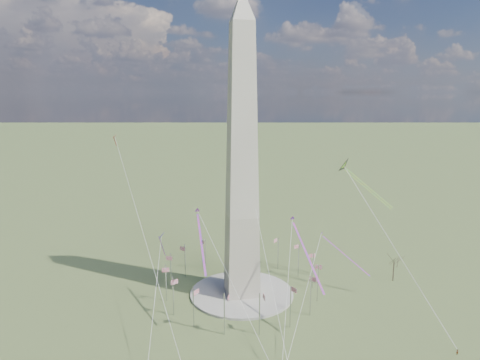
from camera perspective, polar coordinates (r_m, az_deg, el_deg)
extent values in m
plane|color=#466231|center=(155.01, 0.24, -14.97)|extent=(2000.00, 2000.00, 0.00)
cylinder|color=#9D9C8F|center=(154.83, 0.24, -14.84)|extent=(36.00, 36.00, 0.80)
pyramid|color=beige|center=(141.12, 0.28, 22.41)|extent=(9.90, 9.90, 10.00)
cylinder|color=silver|center=(158.94, 9.68, -11.87)|extent=(0.36, 0.36, 13.00)
cube|color=#B6182B|center=(158.04, 9.57, -9.92)|extent=(2.40, 0.08, 1.50)
cylinder|color=silver|center=(166.91, 7.81, -10.63)|extent=(0.36, 0.36, 13.00)
cube|color=#B6182B|center=(165.89, 7.56, -8.80)|extent=(2.25, 0.99, 1.50)
cylinder|color=silver|center=(172.75, 5.10, -9.78)|extent=(0.36, 0.36, 13.00)
cube|color=#B6182B|center=(171.48, 4.75, -8.05)|extent=(1.75, 1.75, 1.50)
cylinder|color=silver|center=(175.83, 1.91, -9.35)|extent=(0.36, 0.36, 13.00)
cube|color=#B6182B|center=(174.21, 1.49, -7.69)|extent=(0.99, 2.25, 1.50)
cylinder|color=silver|center=(175.82, -1.44, -9.35)|extent=(0.36, 0.36, 13.00)
cube|color=#B6182B|center=(173.79, -1.88, -7.74)|extent=(0.08, 2.40, 1.50)
cylinder|color=silver|center=(172.72, -4.63, -9.78)|extent=(0.36, 0.36, 13.00)
cube|color=#B6182B|center=(170.27, -5.05, -8.20)|extent=(0.99, 2.25, 1.50)
cylinder|color=silver|center=(166.85, -7.34, -10.63)|extent=(0.36, 0.36, 13.00)
cube|color=#B6182B|center=(164.02, -7.69, -9.05)|extent=(1.75, 1.75, 1.50)
cylinder|color=silver|center=(158.87, -9.20, -11.86)|extent=(0.36, 0.36, 13.00)
cube|color=#B6182B|center=(155.72, -9.43, -10.25)|extent=(2.25, 0.99, 1.50)
cylinder|color=silver|center=(149.75, -9.84, -13.39)|extent=(0.36, 0.36, 13.00)
cube|color=#B6182B|center=(146.41, -9.90, -11.73)|extent=(2.40, 0.08, 1.50)
cylinder|color=silver|center=(140.82, -8.90, -15.06)|extent=(0.36, 0.36, 13.00)
cube|color=#B6182B|center=(137.45, -8.74, -13.29)|extent=(2.25, 0.99, 1.50)
cylinder|color=silver|center=(133.58, -6.22, -16.54)|extent=(0.36, 0.36, 13.00)
cube|color=#B6182B|center=(130.41, -5.82, -14.65)|extent=(1.75, 1.75, 1.50)
cylinder|color=silver|center=(129.51, -2.10, -17.44)|extent=(0.36, 0.36, 13.00)
cube|color=#B6182B|center=(126.75, -1.52, -15.41)|extent=(0.99, 2.25, 1.50)
cylinder|color=silver|center=(129.52, 2.61, -17.44)|extent=(0.36, 0.36, 13.00)
cube|color=#B6182B|center=(127.32, 3.22, -15.29)|extent=(0.08, 2.40, 1.50)
cylinder|color=silver|center=(133.63, 6.73, -16.54)|extent=(0.36, 0.36, 13.00)
cube|color=#B6182B|center=(131.99, 7.23, -14.35)|extent=(0.99, 2.25, 1.50)
cylinder|color=silver|center=(140.88, 9.39, -15.06)|extent=(0.36, 0.36, 13.00)
cube|color=#B6182B|center=(139.68, 9.69, -12.91)|extent=(1.75, 1.75, 1.50)
cylinder|color=silver|center=(149.83, 10.32, -13.40)|extent=(0.36, 0.36, 13.00)
cube|color=#B6182B|center=(148.88, 10.41, -11.34)|extent=(2.25, 0.99, 1.50)
cylinder|color=#4D3C2E|center=(173.08, 19.77, -11.43)|extent=(0.38, 0.38, 7.27)
imported|color=gray|center=(137.13, 26.98, -19.76)|extent=(0.60, 0.41, 1.63)
cube|color=#D9C10B|center=(160.88, 16.85, -1.02)|extent=(12.59, 12.60, 12.18)
cube|color=#D9C10B|center=(158.80, 16.61, -1.16)|extent=(12.59, 12.60, 12.18)
cube|color=navy|center=(143.86, -10.41, -7.29)|extent=(1.99, 2.87, 2.17)
cube|color=#FF285A|center=(145.04, -10.36, -8.63)|extent=(2.07, 2.20, 7.50)
cube|color=#FF285A|center=(131.55, 9.00, -9.97)|extent=(2.68, 22.69, 14.23)
cube|color=#FF285A|center=(129.53, -5.17, -8.38)|extent=(0.72, 19.95, 12.49)
cube|color=#FF285A|center=(158.98, 13.94, -9.76)|extent=(13.30, 13.04, 11.30)
cube|color=red|center=(171.83, -16.37, 5.58)|extent=(1.41, 2.07, 1.60)
cube|color=red|center=(172.01, -16.34, 5.01)|extent=(1.04, 1.24, 3.66)
cube|color=white|center=(182.44, -0.96, 10.60)|extent=(1.12, 1.86, 1.60)
cube|color=white|center=(182.48, -0.96, 10.05)|extent=(0.70, 1.38, 3.66)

